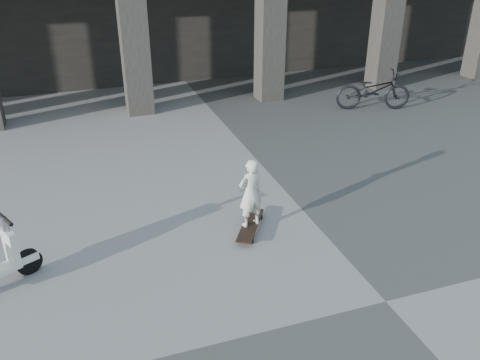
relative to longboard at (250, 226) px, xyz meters
name	(u,v)px	position (x,y,z in m)	size (l,w,h in m)	color
ground	(386,302)	(1.06, -2.17, -0.08)	(90.00, 90.00, 0.00)	#494947
longboard	(250,226)	(0.00, 0.00, 0.00)	(0.75, 1.01, 0.10)	black
child	(251,193)	(0.00, 0.00, 0.58)	(0.41, 0.27, 1.12)	silver
bicycle	(373,90)	(5.06, 4.59, 0.42)	(0.67, 1.92, 1.01)	black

